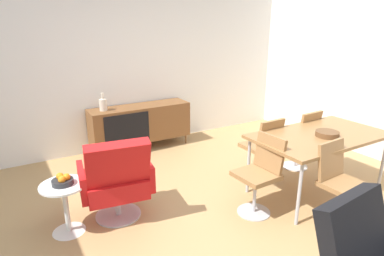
# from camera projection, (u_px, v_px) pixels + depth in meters

# --- Properties ---
(ground_plane) EXTENTS (8.32, 8.32, 0.00)m
(ground_plane) POSITION_uv_depth(u_px,v_px,m) (204.00, 223.00, 3.39)
(ground_plane) COLOR tan
(wall_back) EXTENTS (6.80, 0.12, 2.80)m
(wall_back) POSITION_uv_depth(u_px,v_px,m) (115.00, 61.00, 5.08)
(wall_back) COLOR white
(wall_back) RESTS_ON ground_plane
(sideboard) EXTENTS (1.60, 0.45, 0.72)m
(sideboard) POSITION_uv_depth(u_px,v_px,m) (140.00, 123.00, 5.25)
(sideboard) COLOR brown
(sideboard) RESTS_ON ground_plane
(vase_cobalt) EXTENTS (0.11, 0.11, 0.27)m
(vase_cobalt) POSITION_uv_depth(u_px,v_px,m) (103.00, 104.00, 4.86)
(vase_cobalt) COLOR beige
(vase_cobalt) RESTS_ON sideboard
(dining_table) EXTENTS (1.60, 0.90, 0.74)m
(dining_table) POSITION_uv_depth(u_px,v_px,m) (319.00, 138.00, 3.81)
(dining_table) COLOR olive
(dining_table) RESTS_ON ground_plane
(wooden_bowl_on_table) EXTENTS (0.26, 0.26, 0.06)m
(wooden_bowl_on_table) POSITION_uv_depth(u_px,v_px,m) (327.00, 134.00, 3.72)
(wooden_bowl_on_table) COLOR brown
(wooden_bowl_on_table) RESTS_ON dining_table
(dining_chair_back_right) EXTENTS (0.42, 0.44, 0.86)m
(dining_chair_back_right) POSITION_uv_depth(u_px,v_px,m) (301.00, 137.00, 4.51)
(dining_chair_back_right) COLOR #9E7042
(dining_chair_back_right) RESTS_ON ground_plane
(dining_chair_front_left) EXTENTS (0.42, 0.45, 0.86)m
(dining_chair_front_left) POSITION_uv_depth(u_px,v_px,m) (339.00, 181.00, 3.25)
(dining_chair_front_left) COLOR #9E7042
(dining_chair_front_left) RESTS_ON ground_plane
(dining_chair_back_left) EXTENTS (0.41, 0.43, 0.86)m
(dining_chair_back_left) POSITION_uv_depth(u_px,v_px,m) (263.00, 146.00, 4.17)
(dining_chair_back_left) COLOR #9E7042
(dining_chair_back_left) RESTS_ON ground_plane
(dining_chair_near_window) EXTENTS (0.44, 0.42, 0.86)m
(dining_chair_near_window) POSITION_uv_depth(u_px,v_px,m) (260.00, 172.00, 3.46)
(dining_chair_near_window) COLOR #9E7042
(dining_chair_near_window) RESTS_ON ground_plane
(lounge_chair_red) EXTENTS (0.79, 0.73, 0.95)m
(lounge_chair_red) POSITION_uv_depth(u_px,v_px,m) (116.00, 179.00, 3.31)
(lounge_chair_red) COLOR red
(lounge_chair_red) RESTS_ON ground_plane
(side_table_round) EXTENTS (0.44, 0.44, 0.52)m
(side_table_round) POSITION_uv_depth(u_px,v_px,m) (66.00, 203.00, 3.15)
(side_table_round) COLOR white
(side_table_round) RESTS_ON ground_plane
(fruit_bowl) EXTENTS (0.20, 0.20, 0.11)m
(fruit_bowl) POSITION_uv_depth(u_px,v_px,m) (63.00, 180.00, 3.08)
(fruit_bowl) COLOR #262628
(fruit_bowl) RESTS_ON side_table_round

